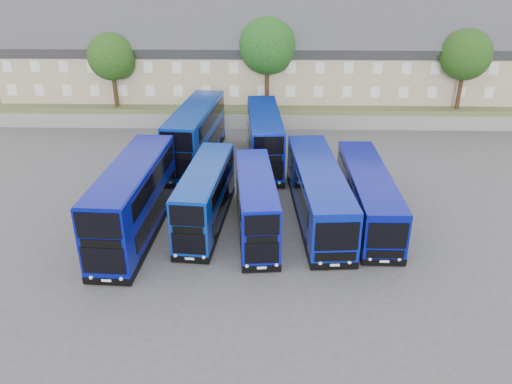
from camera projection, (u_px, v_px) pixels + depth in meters
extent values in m
plane|color=#47474C|center=(233.00, 248.00, 31.24)|extent=(120.00, 120.00, 0.00)
cube|color=slate|center=(248.00, 122.00, 52.60)|extent=(70.00, 0.40, 1.50)
cube|color=#4F5932|center=(251.00, 95.00, 61.52)|extent=(80.00, 20.00, 2.00)
cube|color=tan|center=(39.00, 68.00, 56.70)|extent=(6.00, 8.00, 6.00)
cube|color=#36363B|center=(34.00, 41.00, 55.41)|extent=(6.00, 10.40, 10.40)
cube|color=brown|center=(41.00, 4.00, 53.74)|extent=(0.60, 0.90, 1.40)
cube|color=tan|center=(91.00, 69.00, 56.57)|extent=(6.00, 8.00, 6.00)
cube|color=#36363B|center=(87.00, 41.00, 55.29)|extent=(6.00, 10.40, 10.40)
cube|color=brown|center=(96.00, 5.00, 53.61)|extent=(0.60, 0.90, 1.40)
cube|color=tan|center=(144.00, 69.00, 56.45)|extent=(6.00, 8.00, 6.00)
cube|color=#36363B|center=(141.00, 42.00, 55.16)|extent=(6.00, 10.40, 10.40)
cube|color=brown|center=(151.00, 5.00, 53.49)|extent=(0.60, 0.90, 1.40)
cube|color=tan|center=(196.00, 69.00, 56.32)|extent=(6.00, 8.00, 6.00)
cube|color=#36363B|center=(195.00, 42.00, 55.04)|extent=(6.00, 10.40, 10.40)
cube|color=brown|center=(207.00, 5.00, 53.36)|extent=(0.60, 0.90, 1.40)
cube|color=tan|center=(249.00, 69.00, 56.20)|extent=(6.00, 8.00, 6.00)
cube|color=#36363B|center=(249.00, 42.00, 54.91)|extent=(6.00, 10.40, 10.40)
cube|color=brown|center=(263.00, 5.00, 53.23)|extent=(0.60, 0.90, 1.40)
cube|color=tan|center=(303.00, 70.00, 56.07)|extent=(6.00, 8.00, 6.00)
cube|color=#36363B|center=(304.00, 42.00, 54.79)|extent=(6.00, 10.40, 10.40)
cube|color=brown|center=(319.00, 5.00, 53.11)|extent=(0.60, 0.90, 1.40)
cube|color=tan|center=(356.00, 70.00, 55.95)|extent=(6.00, 8.00, 6.00)
cube|color=#36363B|center=(359.00, 42.00, 54.66)|extent=(6.00, 10.40, 10.40)
cube|color=brown|center=(376.00, 5.00, 52.98)|extent=(0.60, 0.90, 1.40)
cube|color=tan|center=(410.00, 70.00, 55.82)|extent=(6.00, 8.00, 6.00)
cube|color=#36363B|center=(413.00, 43.00, 54.53)|extent=(6.00, 10.40, 10.40)
cube|color=brown|center=(433.00, 5.00, 52.86)|extent=(0.60, 0.90, 1.40)
cube|color=tan|center=(464.00, 70.00, 55.70)|extent=(6.00, 8.00, 6.00)
cube|color=#36363B|center=(469.00, 43.00, 54.41)|extent=(6.00, 10.40, 10.40)
cube|color=brown|center=(490.00, 5.00, 52.73)|extent=(0.60, 0.90, 1.40)
cube|color=#070E86|center=(134.00, 198.00, 31.92)|extent=(3.30, 12.02, 4.41)
cube|color=black|center=(138.00, 229.00, 32.88)|extent=(3.34, 12.07, 0.45)
cube|color=black|center=(103.00, 261.00, 26.90)|extent=(2.41, 0.18, 1.62)
cube|color=black|center=(98.00, 226.00, 25.97)|extent=(2.41, 0.18, 1.51)
cylinder|color=black|center=(99.00, 256.00, 29.50)|extent=(0.35, 1.01, 1.00)
cube|color=#082D95|center=(206.00, 195.00, 33.21)|extent=(3.16, 10.23, 3.68)
cube|color=black|center=(207.00, 219.00, 34.02)|extent=(3.20, 10.27, 0.45)
cube|color=black|center=(189.00, 244.00, 28.99)|extent=(1.99, 0.23, 1.37)
cube|color=black|center=(187.00, 216.00, 28.21)|extent=(1.99, 0.23, 1.28)
cylinder|color=black|center=(182.00, 237.00, 31.49)|extent=(0.39, 1.02, 1.00)
cube|color=#08129C|center=(256.00, 202.00, 32.29)|extent=(3.12, 10.02, 3.59)
cube|color=black|center=(256.00, 227.00, 33.08)|extent=(3.16, 10.06, 0.45)
cube|color=black|center=(262.00, 253.00, 28.15)|extent=(1.94, 0.23, 1.34)
cube|color=black|center=(262.00, 225.00, 27.38)|extent=(1.94, 0.23, 1.25)
cylinder|color=black|center=(243.00, 246.00, 30.48)|extent=(0.39, 1.02, 1.00)
cube|color=#082E97|center=(196.00, 133.00, 43.51)|extent=(3.98, 12.36, 4.51)
cube|color=black|center=(197.00, 157.00, 44.49)|extent=(4.03, 12.40, 0.45)
cube|color=black|center=(178.00, 169.00, 38.42)|extent=(2.45, 0.31, 1.66)
cube|color=black|center=(176.00, 142.00, 37.47)|extent=(2.45, 0.31, 1.55)
cylinder|color=black|center=(172.00, 171.00, 41.08)|extent=(0.40, 1.03, 1.00)
cube|color=#091DA7|center=(264.00, 136.00, 43.18)|extent=(3.32, 11.48, 4.18)
cube|color=black|center=(264.00, 159.00, 44.10)|extent=(3.36, 11.52, 0.45)
cube|color=black|center=(269.00, 171.00, 38.40)|extent=(2.27, 0.21, 1.55)
cube|color=black|center=(269.00, 146.00, 37.52)|extent=(2.27, 0.21, 1.44)
cylinder|color=black|center=(253.00, 173.00, 40.84)|extent=(0.37, 1.02, 1.00)
cube|color=#081B97|center=(318.00, 190.00, 34.21)|extent=(3.71, 13.57, 3.34)
cube|color=black|center=(317.00, 212.00, 34.94)|extent=(3.75, 13.62, 0.45)
cube|color=black|center=(337.00, 237.00, 28.01)|extent=(2.49, 0.23, 1.79)
cylinder|color=black|center=(308.00, 244.00, 30.74)|extent=(0.37, 1.02, 1.00)
cube|color=#070E8B|center=(368.00, 193.00, 34.16)|extent=(2.60, 12.41, 3.06)
cube|color=black|center=(365.00, 213.00, 34.84)|extent=(2.64, 12.45, 0.45)
cube|color=black|center=(388.00, 236.00, 28.43)|extent=(2.28, 0.06, 1.65)
cylinder|color=black|center=(359.00, 240.00, 31.16)|extent=(0.30, 1.00, 1.00)
cylinder|color=#382314|center=(115.00, 89.00, 52.46)|extent=(0.44, 0.44, 3.75)
sphere|color=#16350E|center=(111.00, 57.00, 51.01)|extent=(4.80, 4.80, 4.80)
sphere|color=#16350E|center=(119.00, 63.00, 51.68)|extent=(3.30, 3.30, 3.30)
cylinder|color=#382314|center=(267.00, 85.00, 52.41)|extent=(0.44, 0.44, 4.50)
sphere|color=#0F3811|center=(267.00, 46.00, 50.68)|extent=(5.76, 5.76, 5.76)
sphere|color=#0F3811|center=(273.00, 54.00, 51.41)|extent=(3.96, 3.96, 3.96)
cylinder|color=#382314|center=(460.00, 90.00, 51.65)|extent=(0.44, 0.44, 4.00)
sphere|color=#123D10|center=(466.00, 55.00, 50.11)|extent=(5.12, 5.12, 5.12)
sphere|color=#123D10|center=(469.00, 62.00, 50.80)|extent=(3.52, 3.52, 3.52)
cylinder|color=#382314|center=(491.00, 75.00, 57.79)|extent=(0.44, 0.44, 4.25)
sphere|color=#1E3A0F|center=(498.00, 41.00, 56.15)|extent=(5.44, 5.44, 5.44)
sphere|color=#1E3A0F|center=(500.00, 48.00, 56.87)|extent=(3.74, 3.74, 3.74)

